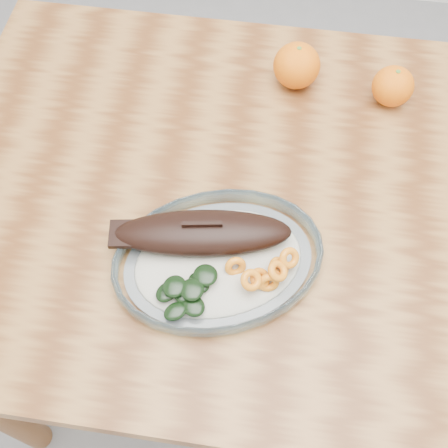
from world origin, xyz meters
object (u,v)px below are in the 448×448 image
at_px(dining_table, 286,226).
at_px(orange_right, 393,86).
at_px(plated_meal, 217,257).
at_px(orange_left, 297,66).

bearing_deg(dining_table, orange_right, 55.99).
distance_m(plated_meal, orange_left, 0.40).
bearing_deg(orange_right, plated_meal, -124.99).
height_order(dining_table, orange_right, orange_right).
relative_size(dining_table, orange_right, 16.33).
xyz_separation_m(dining_table, plated_meal, (-0.10, -0.14, 0.12)).
xyz_separation_m(plated_meal, orange_left, (0.09, 0.39, 0.02)).
distance_m(plated_meal, orange_right, 0.45).
xyz_separation_m(plated_meal, orange_right, (0.26, 0.37, 0.02)).
height_order(orange_left, orange_right, orange_left).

